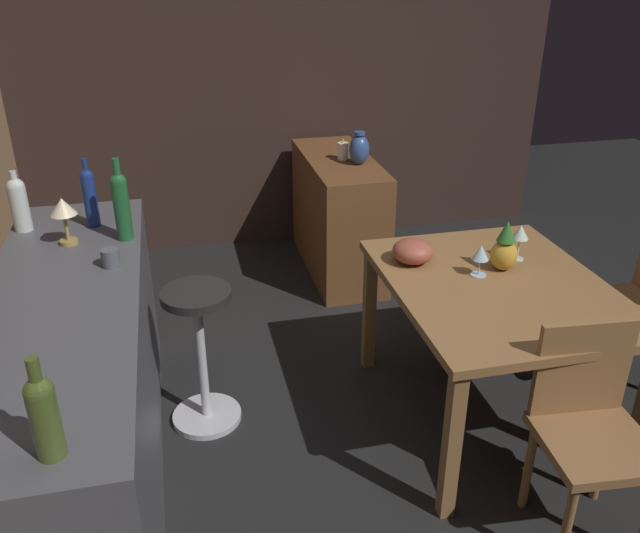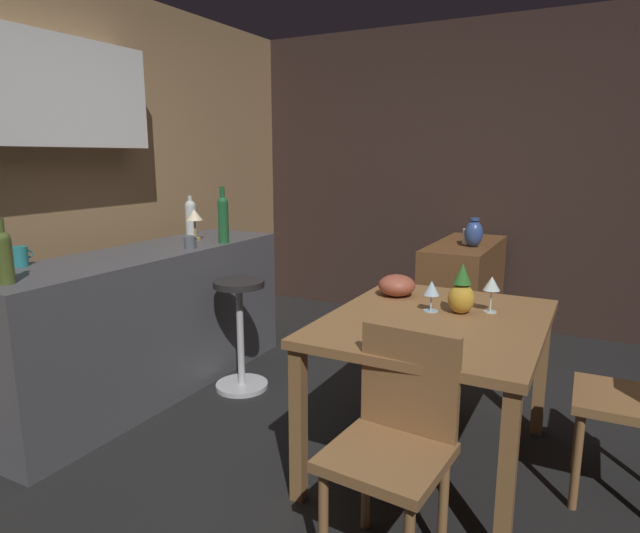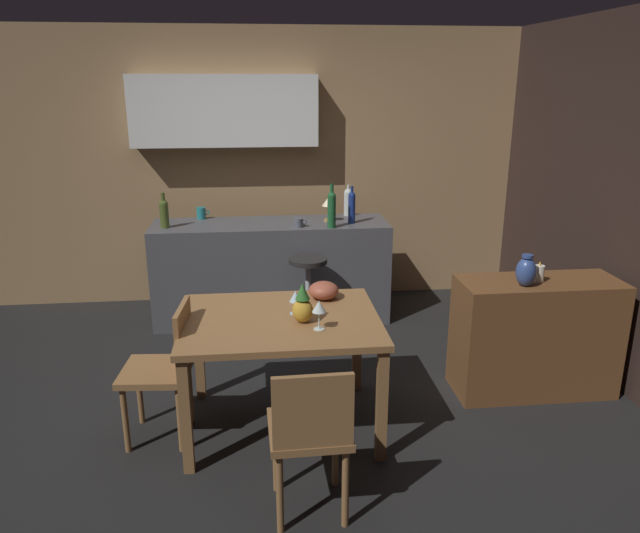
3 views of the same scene
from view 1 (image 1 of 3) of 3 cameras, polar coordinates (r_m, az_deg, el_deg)
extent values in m
plane|color=black|center=(3.28, 8.17, -14.42)|extent=(9.00, 9.00, 0.00)
cube|color=#33231E|center=(4.97, -5.06, 16.50)|extent=(0.10, 4.40, 2.60)
cube|color=olive|center=(3.09, 15.11, -1.72)|extent=(1.20, 0.96, 0.04)
cube|color=olive|center=(2.72, 11.27, -14.96)|extent=(0.06, 0.06, 0.70)
cube|color=olive|center=(3.56, 4.27, -3.77)|extent=(0.06, 0.06, 0.70)
cube|color=olive|center=(3.87, 16.46, -2.20)|extent=(0.06, 0.06, 0.70)
cube|color=#4C4C51|center=(2.94, -20.19, -10.24)|extent=(2.10, 0.60, 0.90)
cube|color=brown|center=(4.64, 1.62, 4.45)|extent=(1.10, 0.44, 0.82)
cube|color=olive|center=(2.74, 22.73, -13.95)|extent=(0.43, 0.43, 0.04)
cube|color=olive|center=(2.74, 21.66, -8.27)|extent=(0.06, 0.38, 0.42)
cylinder|color=olive|center=(2.72, 20.47, -20.39)|extent=(0.04, 0.04, 0.42)
cylinder|color=olive|center=(3.06, 23.16, -14.95)|extent=(0.04, 0.04, 0.42)
cylinder|color=olive|center=(2.92, 17.54, -16.10)|extent=(0.04, 0.04, 0.42)
cube|color=olive|center=(3.70, 24.98, -3.17)|extent=(0.41, 0.41, 0.04)
cylinder|color=olive|center=(3.62, 23.79, -8.04)|extent=(0.04, 0.04, 0.44)
cylinder|color=olive|center=(3.83, 21.00, -5.55)|extent=(0.04, 0.04, 0.44)
cylinder|color=olive|center=(4.01, 24.78, -4.79)|extent=(0.04, 0.04, 0.44)
cylinder|color=#262323|center=(3.02, -10.65, -2.42)|extent=(0.32, 0.32, 0.04)
cylinder|color=silver|center=(3.20, -10.14, -7.90)|extent=(0.04, 0.04, 0.67)
cylinder|color=silver|center=(3.40, -9.70, -12.57)|extent=(0.34, 0.34, 0.03)
cylinder|color=silver|center=(3.34, 16.60, 0.65)|extent=(0.06, 0.06, 0.00)
cylinder|color=silver|center=(3.32, 16.72, 1.50)|extent=(0.01, 0.01, 0.10)
cone|color=silver|center=(3.29, 16.91, 2.87)|extent=(0.08, 0.08, 0.07)
cylinder|color=silver|center=(3.13, 13.48, -0.69)|extent=(0.07, 0.07, 0.00)
cylinder|color=silver|center=(3.12, 13.55, -0.03)|extent=(0.01, 0.01, 0.08)
cone|color=silver|center=(3.08, 13.69, 1.19)|extent=(0.08, 0.08, 0.07)
ellipsoid|color=gold|center=(3.19, 15.56, 0.95)|extent=(0.12, 0.12, 0.14)
cone|color=#2D6B28|center=(3.14, 15.82, 2.96)|extent=(0.09, 0.09, 0.10)
ellipsoid|color=#9E4C38|center=(3.18, 8.02, 1.32)|extent=(0.20, 0.20, 0.12)
cylinder|color=#475623|center=(1.88, -22.54, -12.41)|extent=(0.08, 0.08, 0.21)
sphere|color=#475623|center=(1.82, -23.09, -9.86)|extent=(0.08, 0.08, 0.08)
cylinder|color=#475623|center=(1.79, -23.42, -8.27)|extent=(0.03, 0.03, 0.08)
cylinder|color=navy|center=(3.31, -19.16, 5.33)|extent=(0.06, 0.06, 0.25)
sphere|color=navy|center=(3.27, -19.48, 7.35)|extent=(0.06, 0.06, 0.06)
cylinder|color=navy|center=(3.26, -19.61, 8.22)|extent=(0.02, 0.02, 0.07)
cylinder|color=#1E592D|center=(3.10, -16.68, 4.62)|extent=(0.07, 0.07, 0.27)
sphere|color=#1E592D|center=(3.06, -17.00, 7.01)|extent=(0.07, 0.07, 0.07)
cylinder|color=#1E592D|center=(3.04, -17.16, 8.14)|extent=(0.03, 0.03, 0.08)
cylinder|color=silver|center=(3.38, -24.43, 4.54)|extent=(0.08, 0.08, 0.21)
sphere|color=silver|center=(3.35, -24.76, 6.23)|extent=(0.08, 0.08, 0.08)
cylinder|color=silver|center=(3.33, -24.93, 7.05)|extent=(0.03, 0.03, 0.05)
cylinder|color=#515660|center=(2.88, -17.61, 0.72)|extent=(0.08, 0.08, 0.08)
torus|color=#515660|center=(2.93, -17.57, 1.19)|extent=(0.05, 0.01, 0.05)
cylinder|color=#A58447|center=(3.18, -20.83, 2.01)|extent=(0.08, 0.08, 0.02)
cylinder|color=#A58447|center=(3.15, -21.03, 3.17)|extent=(0.02, 0.02, 0.12)
cone|color=beige|center=(3.12, -21.31, 4.84)|extent=(0.12, 0.12, 0.08)
cylinder|color=white|center=(4.46, 1.98, 9.91)|extent=(0.07, 0.07, 0.11)
ellipsoid|color=yellow|center=(4.44, 2.00, 10.76)|extent=(0.01, 0.01, 0.03)
ellipsoid|color=#334C8C|center=(4.35, 3.40, 10.02)|extent=(0.13, 0.13, 0.19)
cylinder|color=#334C8C|center=(4.32, 3.44, 11.39)|extent=(0.07, 0.07, 0.02)
camera|label=2|loc=(2.13, 70.72, -9.91)|focal=30.36mm
camera|label=3|loc=(5.31, 54.60, 15.95)|focal=33.89mm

